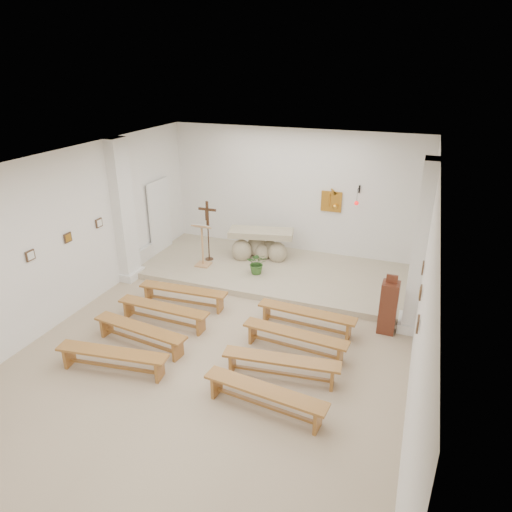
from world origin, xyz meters
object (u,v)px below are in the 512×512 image
at_px(lectern, 202,245).
at_px(bench_right_front, 307,316).
at_px(bench_left_second, 163,311).
at_px(bench_left_third, 140,332).
at_px(bench_right_fourth, 265,394).
at_px(crucifix_stand, 208,227).
at_px(donation_pedestal, 388,307).
at_px(bench_left_front, 183,293).
at_px(altar, 260,246).
at_px(bench_right_third, 281,363).
at_px(bench_right_second, 295,337).
at_px(bench_left_fourth, 112,356).

relative_size(lectern, bench_right_front, 0.58).
relative_size(bench_left_second, bench_left_third, 0.99).
bearing_deg(bench_right_fourth, crucifix_stand, 130.76).
xyz_separation_m(donation_pedestal, bench_left_front, (-4.38, -0.50, -0.24)).
xyz_separation_m(altar, bench_right_front, (2.04, -2.84, -0.16)).
relative_size(crucifix_stand, donation_pedestal, 1.28).
bearing_deg(bench_right_front, lectern, 154.22).
bearing_deg(bench_right_third, bench_right_second, 83.27).
bearing_deg(bench_right_third, bench_left_fourth, -170.05).
relative_size(altar, lectern, 1.51).
distance_m(bench_right_front, bench_left_third, 3.30).
bearing_deg(bench_left_third, bench_left_second, 96.92).
relative_size(bench_right_front, bench_left_second, 1.00).
height_order(donation_pedestal, bench_left_third, donation_pedestal).
bearing_deg(bench_right_fourth, bench_right_front, 96.29).
bearing_deg(bench_right_fourth, donation_pedestal, 69.46).
bearing_deg(altar, bench_left_second, -114.45).
distance_m(lectern, bench_left_second, 2.74).
bearing_deg(bench_right_fourth, lectern, 132.99).
xyz_separation_m(bench_left_second, bench_left_third, (0.00, -0.85, 0.00)).
relative_size(altar, donation_pedestal, 1.42).
height_order(altar, bench_left_front, altar).
height_order(altar, bench_left_third, altar).
height_order(bench_left_second, bench_right_second, same).
xyz_separation_m(altar, bench_right_second, (2.04, -3.68, -0.16)).
relative_size(bench_left_second, bench_right_fourth, 0.99).
bearing_deg(bench_right_second, donation_pedestal, 45.88).
xyz_separation_m(bench_left_second, bench_right_third, (2.83, -0.85, 0.00)).
bearing_deg(bench_right_fourth, bench_left_front, 144.33).
bearing_deg(bench_right_second, crucifix_stand, 141.44).
distance_m(lectern, bench_left_third, 3.58).
height_order(bench_left_second, bench_right_third, same).
distance_m(bench_right_front, bench_right_second, 0.85).
relative_size(bench_right_second, bench_left_fourth, 1.00).
distance_m(lectern, bench_right_fourth, 5.47).
height_order(crucifix_stand, bench_left_front, crucifix_stand).
distance_m(bench_right_third, bench_right_fourth, 0.85).
xyz_separation_m(crucifix_stand, bench_right_second, (3.28, -3.08, -0.77)).
xyz_separation_m(bench_right_front, bench_right_fourth, (0.00, -2.55, 0.00)).
distance_m(crucifix_stand, bench_left_second, 3.21).
relative_size(bench_right_second, bench_right_fourth, 1.00).
distance_m(lectern, bench_right_second, 4.24).
relative_size(bench_right_third, bench_left_fourth, 1.00).
xyz_separation_m(bench_right_third, bench_left_fourth, (-2.83, -0.85, 0.00)).
height_order(crucifix_stand, bench_left_third, crucifix_stand).
relative_size(lectern, crucifix_stand, 0.73).
bearing_deg(bench_left_fourth, bench_left_second, 82.48).
xyz_separation_m(bench_right_front, bench_left_fourth, (-2.83, -2.55, 0.00)).
bearing_deg(bench_left_third, crucifix_stand, 103.44).
distance_m(donation_pedestal, bench_left_fourth, 5.34).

